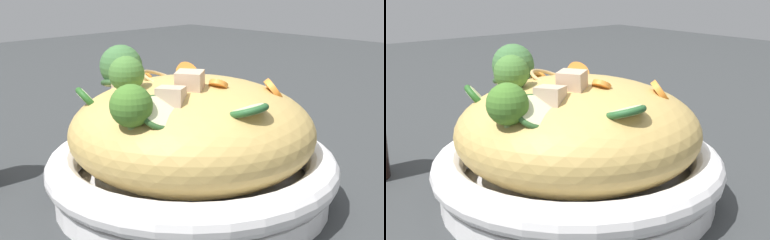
# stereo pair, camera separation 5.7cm
# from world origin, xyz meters

# --- Properties ---
(ground_plane) EXTENTS (3.00, 3.00, 0.00)m
(ground_plane) POSITION_xyz_m (0.00, 0.00, 0.00)
(ground_plane) COLOR #323536
(serving_bowl) EXTENTS (0.33, 0.33, 0.06)m
(serving_bowl) POSITION_xyz_m (0.00, 0.00, 0.03)
(serving_bowl) COLOR white
(serving_bowl) RESTS_ON ground_plane
(noodle_heap) EXTENTS (0.28, 0.28, 0.12)m
(noodle_heap) POSITION_xyz_m (-0.00, -0.00, 0.08)
(noodle_heap) COLOR tan
(noodle_heap) RESTS_ON serving_bowl
(broccoli_florets) EXTENTS (0.15, 0.19, 0.06)m
(broccoli_florets) POSITION_xyz_m (0.05, -0.05, 0.14)
(broccoli_florets) COLOR #9CC272
(broccoli_florets) RESTS_ON serving_bowl
(carrot_coins) EXTENTS (0.09, 0.20, 0.04)m
(carrot_coins) POSITION_xyz_m (-0.04, -0.00, 0.13)
(carrot_coins) COLOR orange
(carrot_coins) RESTS_ON serving_bowl
(zucchini_slices) EXTENTS (0.11, 0.24, 0.04)m
(zucchini_slices) POSITION_xyz_m (0.05, -0.01, 0.12)
(zucchini_slices) COLOR beige
(zucchini_slices) RESTS_ON serving_bowl
(chicken_chunks) EXTENTS (0.07, 0.14, 0.03)m
(chicken_chunks) POSITION_xyz_m (0.04, 0.00, 0.14)
(chicken_chunks) COLOR #CBB08E
(chicken_chunks) RESTS_ON serving_bowl
(drinking_glass) EXTENTS (0.07, 0.07, 0.08)m
(drinking_glass) POSITION_xyz_m (-0.20, -0.24, 0.04)
(drinking_glass) COLOR silver
(drinking_glass) RESTS_ON ground_plane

